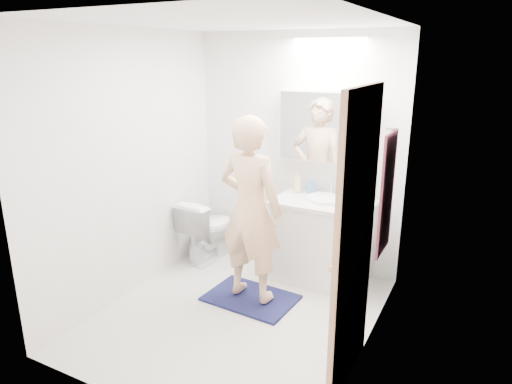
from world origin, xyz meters
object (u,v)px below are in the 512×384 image
Objects in this scene: person at (250,210)px; soap_bottle_a at (298,182)px; medicine_cabinet at (323,127)px; toothbrush_cup at (356,196)px; soap_bottle_b at (311,186)px; toilet at (208,228)px; vanity_cabinet at (322,242)px.

person reaches higher than soap_bottle_a.
medicine_cabinet is 0.53× the size of person.
soap_bottle_a is at bearing -179.05° from toothbrush_cup.
medicine_cabinet is 0.61m from soap_bottle_b.
soap_bottle_b is at bearing -160.06° from toilet.
toilet is 0.42× the size of person.
soap_bottle_b is (-0.20, 0.18, 0.51)m from vanity_cabinet.
medicine_cabinet reaches higher than vanity_cabinet.
toothbrush_cup is (0.69, 0.85, -0.01)m from person.
medicine_cabinet is 1.14m from person.
vanity_cabinet is 1.29× the size of toilet.
medicine_cabinet is at bearing -105.53° from person.
soap_bottle_b is 0.47m from toothbrush_cup.
medicine_cabinet reaches higher than toilet.
soap_bottle_b reaches higher than toothbrush_cup.
soap_bottle_a is (0.09, 0.84, 0.05)m from person.
person is 1.10m from toothbrush_cup.
soap_bottle_b is (1.06, 0.30, 0.55)m from toilet.
medicine_cabinet is 4.06× the size of soap_bottle_a.
vanity_cabinet is 4.16× the size of soap_bottle_a.
soap_bottle_a reaches higher than soap_bottle_b.
vanity_cabinet reaches higher than toilet.
medicine_cabinet is 0.62m from soap_bottle_a.
person reaches higher than soap_bottle_b.
toilet is 1.13m from soap_bottle_a.
toilet is 4.47× the size of soap_bottle_b.
medicine_cabinet reaches higher than person.
person is 0.90m from soap_bottle_b.
toilet is 3.22× the size of soap_bottle_a.
vanity_cabinet is 1.02× the size of medicine_cabinet.
soap_bottle_a reaches higher than vanity_cabinet.
person is 0.85m from soap_bottle_a.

